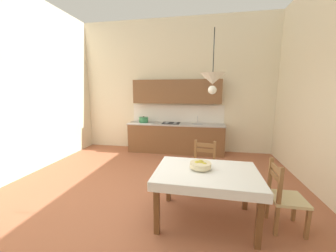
% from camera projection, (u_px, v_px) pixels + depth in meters
% --- Properties ---
extents(ground_plane, '(6.48, 6.79, 0.10)m').
position_uv_depth(ground_plane, '(147.00, 203.00, 3.31)').
color(ground_plane, '#A86042').
extents(wall_back, '(6.48, 0.12, 4.01)m').
position_uv_depth(wall_back, '(175.00, 87.00, 6.01)').
color(wall_back, beige).
rests_on(wall_back, ground_plane).
extents(kitchen_cabinetry, '(2.91, 0.63, 2.20)m').
position_uv_depth(kitchen_cabinetry, '(176.00, 125.00, 5.87)').
color(kitchen_cabinetry, brown).
rests_on(kitchen_cabinetry, ground_plane).
extents(dining_table, '(1.43, 1.01, 0.75)m').
position_uv_depth(dining_table, '(206.00, 179.00, 2.69)').
color(dining_table, brown).
rests_on(dining_table, ground_plane).
extents(dining_chair_window_side, '(0.42, 0.42, 0.93)m').
position_uv_depth(dining_chair_window_side, '(284.00, 198.00, 2.57)').
color(dining_chair_window_side, '#D1BC89').
rests_on(dining_chair_window_side, ground_plane).
extents(dining_chair_kitchen_side, '(0.48, 0.48, 0.93)m').
position_uv_depth(dining_chair_kitchen_side, '(203.00, 168.00, 3.58)').
color(dining_chair_kitchen_side, '#D1BC89').
rests_on(dining_chair_kitchen_side, ground_plane).
extents(fruit_bowl, '(0.30, 0.30, 0.12)m').
position_uv_depth(fruit_bowl, '(200.00, 165.00, 2.73)').
color(fruit_bowl, beige).
rests_on(fruit_bowl, dining_table).
extents(pendant_lamp, '(0.32, 0.32, 0.80)m').
position_uv_depth(pendant_lamp, '(213.00, 80.00, 2.44)').
color(pendant_lamp, black).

